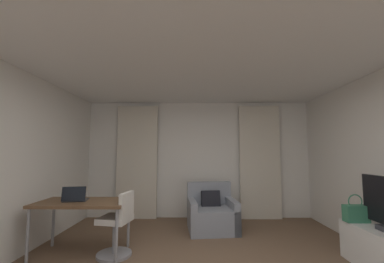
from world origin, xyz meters
name	(u,v)px	position (x,y,z in m)	size (l,w,h in m)	color
wall_window	(198,159)	(0.00, 3.03, 1.30)	(5.12, 0.06, 2.60)	silver
ceiling	(203,42)	(0.00, 0.00, 2.63)	(5.12, 6.12, 0.06)	white
curtain_left_panel	(137,161)	(-1.38, 2.90, 1.25)	(0.90, 0.06, 2.50)	beige
curtain_right_panel	(260,161)	(1.38, 2.90, 1.25)	(0.90, 0.06, 2.50)	beige
armchair	(212,214)	(0.23, 2.13, 0.28)	(0.95, 0.90, 0.86)	gray
desk	(83,205)	(-1.71, 1.05, 0.68)	(1.28, 0.68, 0.74)	brown
desk_chair	(117,227)	(-1.18, 0.99, 0.39)	(0.48, 0.48, 0.88)	gray
laptop	(75,198)	(-1.82, 1.04, 0.79)	(0.36, 0.30, 0.22)	#2D2D33
handbag_primary	(356,213)	(2.09, 0.85, 0.63)	(0.30, 0.14, 0.37)	#387F5B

